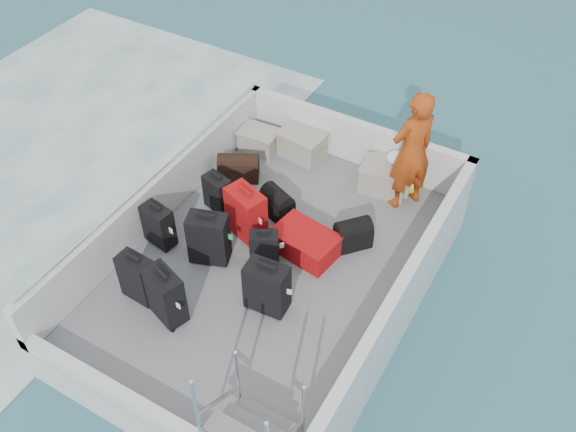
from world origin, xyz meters
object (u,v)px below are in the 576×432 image
at_px(crate_3, 385,179).
at_px(crate_2, 393,174).
at_px(suitcase_6, 267,288).
at_px(suitcase_5, 246,214).
at_px(suitcase_8, 305,243).
at_px(suitcase_2, 218,194).
at_px(suitcase_0, 138,278).
at_px(crate_1, 302,145).
at_px(suitcase_3, 166,296).
at_px(suitcase_4, 209,239).
at_px(suitcase_7, 264,249).
at_px(passenger, 412,151).
at_px(crate_0, 259,141).
at_px(suitcase_1, 159,226).

bearing_deg(crate_3, crate_2, 71.85).
bearing_deg(suitcase_6, suitcase_5, 129.15).
bearing_deg(suitcase_8, crate_2, -5.21).
distance_m(suitcase_2, crate_2, 2.51).
bearing_deg(suitcase_5, suitcase_0, -89.67).
bearing_deg(crate_1, suitcase_3, -88.22).
height_order(suitcase_3, crate_3, suitcase_3).
bearing_deg(suitcase_4, crate_2, 41.06).
bearing_deg(suitcase_7, suitcase_8, 19.71).
bearing_deg(suitcase_6, suitcase_3, -148.18).
height_order(suitcase_3, suitcase_6, suitcase_3).
distance_m(suitcase_2, crate_3, 2.36).
relative_size(suitcase_3, suitcase_8, 0.88).
height_order(suitcase_2, passenger, passenger).
height_order(suitcase_8, crate_3, crate_3).
distance_m(suitcase_7, passenger, 2.32).
bearing_deg(suitcase_6, passenger, 70.06).
bearing_deg(crate_3, crate_1, 176.24).
xyz_separation_m(crate_0, crate_2, (2.07, 0.29, 0.02)).
bearing_deg(passenger, suitcase_1, -12.54).
distance_m(suitcase_0, suitcase_8, 2.14).
bearing_deg(crate_1, suitcase_1, -105.78).
distance_m(suitcase_0, crate_3, 3.70).
xyz_separation_m(suitcase_8, crate_1, (-1.00, 1.71, 0.03)).
bearing_deg(suitcase_5, crate_2, 75.19).
bearing_deg(crate_3, suitcase_8, -103.53).
distance_m(suitcase_0, suitcase_1, 0.91).
distance_m(suitcase_2, suitcase_8, 1.44).
xyz_separation_m(suitcase_2, passenger, (2.17, 1.41, 0.62)).
bearing_deg(suitcase_8, suitcase_0, 149.10).
height_order(suitcase_0, suitcase_7, suitcase_0).
bearing_deg(suitcase_1, passenger, 52.90).
xyz_separation_m(suitcase_5, suitcase_6, (0.87, -0.91, -0.02)).
relative_size(suitcase_0, suitcase_6, 0.96).
height_order(suitcase_2, crate_3, suitcase_2).
bearing_deg(suitcase_7, crate_2, 39.56).
distance_m(suitcase_6, crate_0, 3.01).
bearing_deg(suitcase_8, passenger, -17.05).
relative_size(crate_1, passenger, 0.35).
xyz_separation_m(suitcase_0, suitcase_3, (0.46, -0.06, 0.03)).
bearing_deg(suitcase_4, suitcase_0, -130.92).
bearing_deg(suitcase_1, suitcase_6, 2.77).
bearing_deg(suitcase_6, crate_3, 77.86).
bearing_deg(suitcase_0, crate_3, 65.39).
bearing_deg(suitcase_2, suitcase_8, 10.41).
xyz_separation_m(suitcase_4, suitcase_8, (0.99, 0.71, -0.20)).
xyz_separation_m(suitcase_2, suitcase_6, (1.47, -1.12, 0.07)).
bearing_deg(suitcase_8, crate_0, 56.22).
height_order(suitcase_1, crate_0, suitcase_1).
bearing_deg(crate_2, suitcase_2, -138.32).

